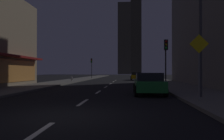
% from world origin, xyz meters
% --- Properties ---
extents(ground_plane, '(78.00, 136.00, 0.10)m').
position_xyz_m(ground_plane, '(0.00, 32.00, -0.05)').
color(ground_plane, black).
extents(sidewalk_right, '(4.00, 76.00, 0.15)m').
position_xyz_m(sidewalk_right, '(7.00, 32.00, 0.07)').
color(sidewalk_right, '#605E59').
rests_on(sidewalk_right, ground).
extents(sidewalk_left, '(4.00, 76.00, 0.15)m').
position_xyz_m(sidewalk_left, '(-7.00, 32.00, 0.07)').
color(sidewalk_left, '#605E59').
rests_on(sidewalk_left, ground).
extents(lane_marking_center, '(0.16, 33.40, 0.01)m').
position_xyz_m(lane_marking_center, '(0.00, 13.60, 0.01)').
color(lane_marking_center, silver).
rests_on(lane_marking_center, ground).
extents(skyscraper_distant_tall, '(7.79, 5.15, 43.16)m').
position_xyz_m(skyscraper_distant_tall, '(-0.24, 118.88, 21.58)').
color(skyscraper_distant_tall, '#413D30').
rests_on(skyscraper_distant_tall, ground).
extents(skyscraper_distant_mid, '(8.00, 6.32, 67.49)m').
position_xyz_m(skyscraper_distant_mid, '(7.88, 150.24, 33.74)').
color(skyscraper_distant_mid, '#323026').
rests_on(skyscraper_distant_mid, ground).
extents(car_parked_near, '(1.98, 4.24, 1.45)m').
position_xyz_m(car_parked_near, '(3.60, 7.15, 0.74)').
color(car_parked_near, '#1E722D').
rests_on(car_parked_near, ground).
extents(car_parked_far, '(1.98, 4.24, 1.45)m').
position_xyz_m(car_parked_far, '(3.60, 30.60, 0.74)').
color(car_parked_far, gold).
rests_on(car_parked_far, ground).
extents(fire_hydrant_far_left, '(0.42, 0.30, 0.65)m').
position_xyz_m(fire_hydrant_far_left, '(-5.90, 22.35, 0.45)').
color(fire_hydrant_far_left, '#B2B2B2').
rests_on(fire_hydrant_far_left, sidewalk_left).
extents(traffic_light_near_right, '(0.32, 0.48, 4.20)m').
position_xyz_m(traffic_light_near_right, '(5.50, 11.46, 3.19)').
color(traffic_light_near_right, '#2D2D2D').
rests_on(traffic_light_near_right, sidewalk_right).
extents(traffic_light_far_left, '(0.32, 0.48, 4.20)m').
position_xyz_m(traffic_light_far_left, '(-5.50, 36.12, 3.19)').
color(traffic_light_far_left, '#2D2D2D').
rests_on(traffic_light_far_left, sidewalk_left).
extents(street_lamp_right, '(1.96, 0.56, 6.58)m').
position_xyz_m(street_lamp_right, '(5.38, 4.83, 5.07)').
color(street_lamp_right, '#38383D').
rests_on(street_lamp_right, sidewalk_right).
extents(pedestrian_crossing_sign, '(0.91, 0.08, 3.15)m').
position_xyz_m(pedestrian_crossing_sign, '(5.60, 3.28, 2.02)').
color(pedestrian_crossing_sign, slate).
rests_on(pedestrian_crossing_sign, sidewalk_right).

